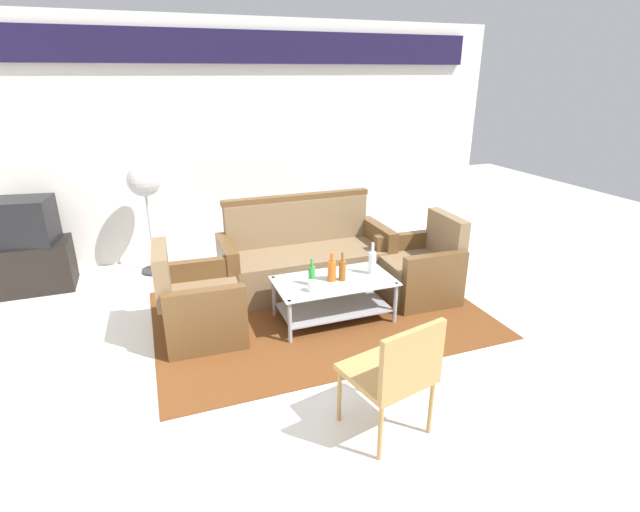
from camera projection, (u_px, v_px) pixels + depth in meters
name	position (u px, v px, depth m)	size (l,w,h in m)	color
ground_plane	(349.00, 368.00, 3.77)	(14.00, 14.00, 0.00)	silver
wall_back	(253.00, 134.00, 5.91)	(6.52, 0.19, 2.80)	silver
rug	(319.00, 314.00, 4.61)	(3.07, 2.12, 0.01)	brown
couch	(306.00, 259.00, 5.11)	(1.80, 0.74, 0.96)	#7F6647
armchair_left	(199.00, 306.00, 4.15)	(0.73, 0.79, 0.85)	#7F6647
armchair_right	(420.00, 270.00, 4.90)	(0.72, 0.78, 0.85)	#7F6647
coffee_table	(334.00, 294.00, 4.42)	(1.10, 0.60, 0.40)	silver
bottle_clear	(372.00, 262.00, 4.47)	(0.07, 0.07, 0.31)	silver
bottle_brown	(342.00, 270.00, 4.33)	(0.06, 0.06, 0.27)	brown
bottle_green	(312.00, 275.00, 4.24)	(0.06, 0.06, 0.25)	#2D8C38
bottle_orange	(332.00, 270.00, 4.32)	(0.08, 0.08, 0.27)	#D85919
cup	(312.00, 286.00, 4.13)	(0.08, 0.08, 0.10)	silver
tv_stand	(32.00, 266.00, 5.07)	(0.80, 0.50, 0.52)	black
television	(21.00, 222.00, 4.89)	(0.66, 0.53, 0.48)	black
pedestal_fan	(145.00, 187.00, 5.24)	(0.36, 0.36, 1.27)	#2D2D33
wicker_chair	(396.00, 370.00, 2.91)	(0.58, 0.58, 0.84)	#AD844C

